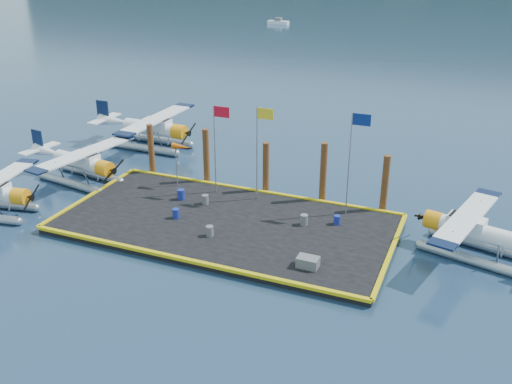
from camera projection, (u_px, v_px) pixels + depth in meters
ground at (226, 227)px, 34.84m from camera, size 4000.00×4000.00×0.00m
dock at (226, 224)px, 34.76m from camera, size 20.00×10.00×0.40m
dock_bumpers at (226, 220)px, 34.65m from camera, size 20.25×10.25×0.18m
seaplane_b at (82, 165)px, 40.68m from camera, size 8.35×9.15×3.23m
seaplane_c at (153, 130)px, 47.64m from camera, size 9.08×10.00×3.57m
seaplane_d at (472, 233)px, 31.25m from camera, size 8.01×8.66×3.07m
drum_0 at (181, 194)px, 37.51m from camera, size 0.49×0.49×0.69m
drum_1 at (210, 231)px, 32.83m from camera, size 0.44×0.44×0.62m
drum_2 at (304, 220)px, 34.13m from camera, size 0.46×0.46×0.65m
drum_3 at (176, 213)px, 34.97m from camera, size 0.43×0.43×0.61m
drum_4 at (337, 220)px, 34.21m from camera, size 0.40×0.40×0.56m
drum_5 at (205, 199)px, 36.85m from camera, size 0.44×0.44×0.62m
crate at (308, 262)px, 29.69m from camera, size 1.13×0.75×0.56m
flagpole_red at (217, 136)px, 37.10m from camera, size 1.14×0.08×6.00m
flagpole_yellow at (260, 140)px, 36.00m from camera, size 1.14×0.08×6.20m
flagpole_blue at (353, 149)px, 33.84m from camera, size 1.14×0.08×6.50m
windsock at (181, 148)px, 38.52m from camera, size 1.40×0.44×3.12m
piling_0 at (151, 151)px, 41.58m from camera, size 0.44×0.44×4.00m
piling_1 at (206, 158)px, 39.97m from camera, size 0.44×0.44×4.20m
piling_2 at (266, 169)px, 38.48m from camera, size 0.44×0.44×3.80m
piling_3 at (323, 174)px, 36.98m from camera, size 0.44×0.44×4.30m
piling_4 at (385, 186)px, 35.64m from camera, size 0.44×0.44×4.00m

